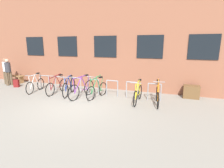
{
  "coord_description": "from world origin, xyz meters",
  "views": [
    {
      "loc": [
        3.65,
        -5.8,
        2.46
      ],
      "look_at": [
        0.97,
        1.6,
        0.67
      ],
      "focal_mm": 28.02,
      "sensor_mm": 36.0,
      "label": 1
    }
  ],
  "objects_px": {
    "wooden_bench": "(14,77)",
    "backpack": "(16,83)",
    "bicycle_purple": "(82,89)",
    "person_browsing": "(8,70)",
    "bicycle_blue": "(69,87)",
    "bicycle_maroon": "(57,86)",
    "bicycle_orange": "(158,95)",
    "planter_box": "(191,92)",
    "bicycle_green": "(97,90)",
    "bicycle_white": "(35,85)",
    "person_by_bench": "(6,69)",
    "bicycle_yellow": "(138,94)"
  },
  "relations": [
    {
      "from": "bicycle_purple",
      "to": "person_browsing",
      "type": "relative_size",
      "value": 1.12
    },
    {
      "from": "bicycle_green",
      "to": "bicycle_yellow",
      "type": "xyz_separation_m",
      "value": [
        1.94,
        -0.0,
        0.0
      ]
    },
    {
      "from": "bicycle_blue",
      "to": "person_browsing",
      "type": "relative_size",
      "value": 1.09
    },
    {
      "from": "bicycle_white",
      "to": "bicycle_blue",
      "type": "xyz_separation_m",
      "value": [
        2.01,
        0.11,
        0.03
      ]
    },
    {
      "from": "bicycle_orange",
      "to": "wooden_bench",
      "type": "relative_size",
      "value": 1.17
    },
    {
      "from": "bicycle_maroon",
      "to": "wooden_bench",
      "type": "distance_m",
      "value": 4.4
    },
    {
      "from": "bicycle_white",
      "to": "person_by_bench",
      "type": "distance_m",
      "value": 3.18
    },
    {
      "from": "bicycle_blue",
      "to": "person_by_bench",
      "type": "height_order",
      "value": "person_by_bench"
    },
    {
      "from": "bicycle_purple",
      "to": "person_by_bench",
      "type": "distance_m",
      "value": 5.94
    },
    {
      "from": "bicycle_green",
      "to": "bicycle_maroon",
      "type": "distance_m",
      "value": 2.26
    },
    {
      "from": "bicycle_blue",
      "to": "bicycle_yellow",
      "type": "distance_m",
      "value": 3.45
    },
    {
      "from": "backpack",
      "to": "bicycle_orange",
      "type": "bearing_deg",
      "value": -24.59
    },
    {
      "from": "bicycle_orange",
      "to": "bicycle_green",
      "type": "bearing_deg",
      "value": -179.28
    },
    {
      "from": "bicycle_orange",
      "to": "backpack",
      "type": "bearing_deg",
      "value": 178.19
    },
    {
      "from": "bicycle_green",
      "to": "bicycle_maroon",
      "type": "relative_size",
      "value": 0.92
    },
    {
      "from": "bicycle_blue",
      "to": "backpack",
      "type": "height_order",
      "value": "bicycle_blue"
    },
    {
      "from": "bicycle_maroon",
      "to": "planter_box",
      "type": "bearing_deg",
      "value": 12.54
    },
    {
      "from": "bicycle_white",
      "to": "wooden_bench",
      "type": "bearing_deg",
      "value": 156.23
    },
    {
      "from": "bicycle_blue",
      "to": "bicycle_purple",
      "type": "height_order",
      "value": "bicycle_purple"
    },
    {
      "from": "bicycle_maroon",
      "to": "bicycle_purple",
      "type": "relative_size",
      "value": 0.97
    },
    {
      "from": "wooden_bench",
      "to": "backpack",
      "type": "xyz_separation_m",
      "value": [
        1.15,
        -0.89,
        -0.12
      ]
    },
    {
      "from": "bicycle_blue",
      "to": "wooden_bench",
      "type": "distance_m",
      "value": 5.13
    },
    {
      "from": "bicycle_white",
      "to": "planter_box",
      "type": "height_order",
      "value": "bicycle_white"
    },
    {
      "from": "bicycle_green",
      "to": "planter_box",
      "type": "xyz_separation_m",
      "value": [
        4.16,
        1.44,
        -0.07
      ]
    },
    {
      "from": "bicycle_white",
      "to": "backpack",
      "type": "distance_m",
      "value": 1.88
    },
    {
      "from": "bicycle_white",
      "to": "person_browsing",
      "type": "height_order",
      "value": "person_browsing"
    },
    {
      "from": "bicycle_green",
      "to": "person_by_bench",
      "type": "relative_size",
      "value": 0.99
    },
    {
      "from": "bicycle_green",
      "to": "bicycle_purple",
      "type": "bearing_deg",
      "value": -163.42
    },
    {
      "from": "bicycle_orange",
      "to": "planter_box",
      "type": "distance_m",
      "value": 1.98
    },
    {
      "from": "bicycle_blue",
      "to": "person_browsing",
      "type": "height_order",
      "value": "person_browsing"
    },
    {
      "from": "bicycle_green",
      "to": "person_browsing",
      "type": "bearing_deg",
      "value": 175.44
    },
    {
      "from": "bicycle_yellow",
      "to": "bicycle_purple",
      "type": "xyz_separation_m",
      "value": [
        -2.63,
        -0.2,
        0.03
      ]
    },
    {
      "from": "bicycle_purple",
      "to": "wooden_bench",
      "type": "distance_m",
      "value": 5.97
    },
    {
      "from": "wooden_bench",
      "to": "backpack",
      "type": "relative_size",
      "value": 3.22
    },
    {
      "from": "bicycle_green",
      "to": "wooden_bench",
      "type": "xyz_separation_m",
      "value": [
        -6.5,
        1.18,
        -0.03
      ]
    },
    {
      "from": "bicycle_orange",
      "to": "wooden_bench",
      "type": "xyz_separation_m",
      "value": [
        -9.26,
        1.14,
        -0.03
      ]
    },
    {
      "from": "bicycle_maroon",
      "to": "wooden_bench",
      "type": "relative_size",
      "value": 1.24
    },
    {
      "from": "bicycle_yellow",
      "to": "bicycle_purple",
      "type": "distance_m",
      "value": 2.64
    },
    {
      "from": "bicycle_green",
      "to": "wooden_bench",
      "type": "distance_m",
      "value": 6.6
    },
    {
      "from": "wooden_bench",
      "to": "person_browsing",
      "type": "height_order",
      "value": "person_browsing"
    },
    {
      "from": "bicycle_maroon",
      "to": "person_by_bench",
      "type": "bearing_deg",
      "value": 170.94
    },
    {
      "from": "bicycle_maroon",
      "to": "bicycle_white",
      "type": "relative_size",
      "value": 1.09
    },
    {
      "from": "planter_box",
      "to": "person_browsing",
      "type": "bearing_deg",
      "value": -174.73
    },
    {
      "from": "bicycle_orange",
      "to": "bicycle_white",
      "type": "bearing_deg",
      "value": -178.49
    },
    {
      "from": "bicycle_orange",
      "to": "person_by_bench",
      "type": "xyz_separation_m",
      "value": [
        -9.3,
        0.66,
        0.56
      ]
    },
    {
      "from": "person_by_bench",
      "to": "bicycle_purple",
      "type": "bearing_deg",
      "value": -8.73
    },
    {
      "from": "bicycle_blue",
      "to": "wooden_bench",
      "type": "xyz_separation_m",
      "value": [
        -4.98,
        1.2,
        -0.05
      ]
    },
    {
      "from": "person_by_bench",
      "to": "person_browsing",
      "type": "bearing_deg",
      "value": -25.54
    },
    {
      "from": "bicycle_orange",
      "to": "planter_box",
      "type": "bearing_deg",
      "value": 45.08
    },
    {
      "from": "bicycle_green",
      "to": "wooden_bench",
      "type": "height_order",
      "value": "bicycle_green"
    }
  ]
}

